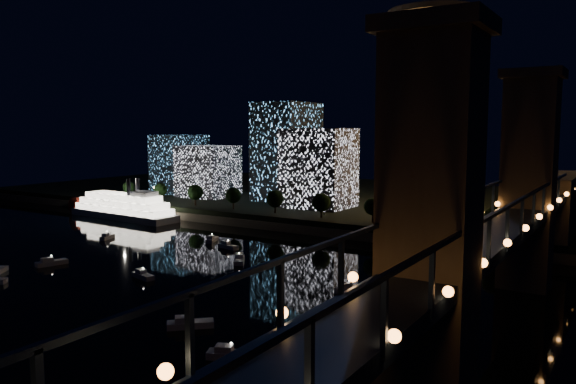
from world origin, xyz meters
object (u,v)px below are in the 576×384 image
object	(u,v)px
truss_bridge	(475,257)
riverboat	(119,207)
tower_cylindrical	(431,112)
tower_rectangular	(417,114)

from	to	relation	value
truss_bridge	riverboat	distance (m)	174.89
tower_cylindrical	truss_bridge	distance (m)	132.95
tower_cylindrical	tower_rectangular	size ratio (longest dim) A/B	1.00
tower_rectangular	riverboat	distance (m)	129.04
tower_rectangular	truss_bridge	world-z (taller)	tower_rectangular
tower_cylindrical	truss_bridge	size ratio (longest dim) A/B	0.29
tower_cylindrical	tower_rectangular	distance (m)	14.68
tower_cylindrical	riverboat	distance (m)	131.56
truss_bridge	tower_cylindrical	bearing A→B (deg)	111.59
tower_cylindrical	riverboat	bearing A→B (deg)	-154.35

